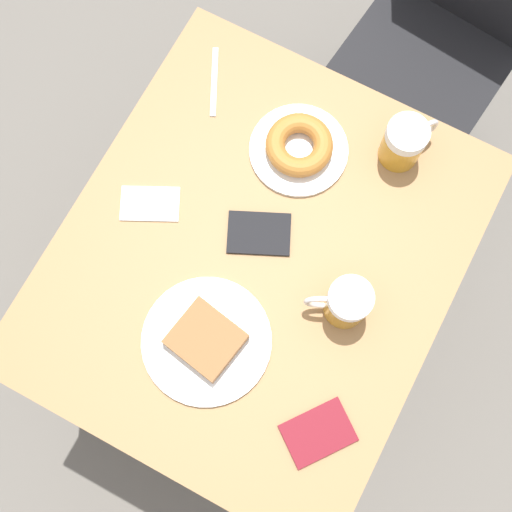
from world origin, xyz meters
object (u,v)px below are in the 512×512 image
(beer_mug_left, at_px, (346,303))
(beer_mug_center, at_px, (404,142))
(plate_with_cake, at_px, (206,340))
(passport_far_edge, at_px, (259,233))
(chair, at_px, (453,12))
(plate_with_donut, at_px, (299,147))
(passport_near_edge, at_px, (318,433))
(napkin_folded, at_px, (150,204))
(fork, at_px, (214,82))

(beer_mug_left, relative_size, beer_mug_center, 1.03)
(plate_with_cake, height_order, passport_far_edge, plate_with_cake)
(chair, xyz_separation_m, plate_with_donut, (-0.14, -0.58, 0.20))
(chair, distance_m, plate_with_donut, 0.63)
(passport_near_edge, bearing_deg, plate_with_donut, 120.77)
(napkin_folded, bearing_deg, beer_mug_left, -1.02)
(plate_with_cake, distance_m, beer_mug_left, 0.28)
(plate_with_cake, relative_size, beer_mug_left, 2.11)
(plate_with_cake, xyz_separation_m, passport_far_edge, (-0.01, 0.24, -0.01))
(fork, relative_size, passport_far_edge, 0.98)
(chair, height_order, passport_far_edge, chair)
(beer_mug_center, relative_size, fork, 0.78)
(chair, distance_m, napkin_folded, 0.92)
(beer_mug_center, bearing_deg, fork, -175.02)
(beer_mug_center, relative_size, napkin_folded, 0.83)
(beer_mug_left, xyz_separation_m, fork, (-0.46, 0.31, -0.05))
(plate_with_cake, xyz_separation_m, beer_mug_left, (0.20, 0.18, 0.04))
(beer_mug_left, distance_m, passport_far_edge, 0.23)
(passport_near_edge, bearing_deg, napkin_folded, 154.34)
(chair, bearing_deg, napkin_folded, -106.74)
(fork, height_order, passport_near_edge, passport_near_edge)
(plate_with_donut, xyz_separation_m, fork, (-0.23, 0.06, -0.02))
(plate_with_donut, height_order, passport_far_edge, plate_with_donut)
(beer_mug_left, bearing_deg, plate_with_donut, 131.79)
(passport_near_edge, bearing_deg, passport_far_edge, 133.75)
(beer_mug_center, distance_m, napkin_folded, 0.53)
(plate_with_donut, height_order, beer_mug_center, beer_mug_center)
(chair, distance_m, beer_mug_center, 0.55)
(napkin_folded, xyz_separation_m, fork, (-0.02, 0.30, -0.00))
(chair, relative_size, passport_near_edge, 6.14)
(beer_mug_left, bearing_deg, passport_near_edge, -74.78)
(passport_far_edge, bearing_deg, beer_mug_center, 58.83)
(napkin_folded, xyz_separation_m, passport_near_edge, (0.50, -0.24, 0.00))
(napkin_folded, bearing_deg, chair, 66.75)
(plate_with_cake, relative_size, fork, 1.69)
(plate_with_donut, xyz_separation_m, napkin_folded, (-0.21, -0.25, -0.02))
(beer_mug_left, bearing_deg, napkin_folded, 178.98)
(chair, relative_size, beer_mug_center, 8.14)
(napkin_folded, bearing_deg, passport_far_edge, 12.41)
(chair, xyz_separation_m, passport_far_edge, (-0.13, -0.78, 0.19))
(plate_with_donut, bearing_deg, beer_mug_left, -48.21)
(plate_with_cake, relative_size, passport_near_edge, 1.63)
(plate_with_cake, xyz_separation_m, beer_mug_center, (0.16, 0.53, 0.04))
(plate_with_cake, height_order, beer_mug_center, beer_mug_center)
(plate_with_cake, bearing_deg, plate_with_donut, 93.08)
(plate_with_donut, bearing_deg, fork, 166.22)
(beer_mug_left, relative_size, passport_far_edge, 0.79)
(passport_near_edge, xyz_separation_m, passport_far_edge, (-0.28, 0.29, 0.00))
(napkin_folded, relative_size, passport_far_edge, 0.92)
(chair, bearing_deg, passport_near_edge, -75.67)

